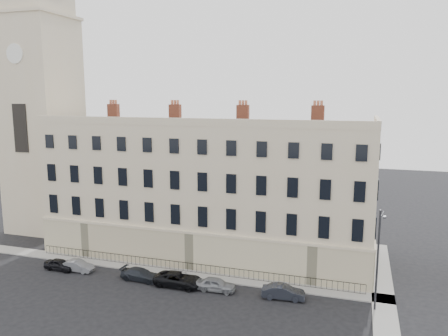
% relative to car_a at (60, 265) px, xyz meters
% --- Properties ---
extents(ground, '(160.00, 160.00, 0.00)m').
position_rel_car_a_xyz_m(ground, '(18.96, -1.99, -0.58)').
color(ground, black).
rests_on(ground, ground).
extents(terrace, '(36.22, 12.22, 17.00)m').
position_rel_car_a_xyz_m(terrace, '(12.99, 9.98, 6.91)').
color(terrace, beige).
rests_on(terrace, ground).
extents(church_tower, '(8.00, 8.13, 44.00)m').
position_rel_car_a_xyz_m(church_tower, '(-11.04, 12.00, 18.08)').
color(church_tower, beige).
rests_on(church_tower, ground).
extents(pavement_terrace, '(48.00, 2.00, 0.12)m').
position_rel_car_a_xyz_m(pavement_terrace, '(8.96, 3.01, -0.52)').
color(pavement_terrace, gray).
rests_on(pavement_terrace, ground).
extents(pavement_east_return, '(2.00, 24.00, 0.12)m').
position_rel_car_a_xyz_m(pavement_east_return, '(31.96, 6.01, -0.52)').
color(pavement_east_return, gray).
rests_on(pavement_east_return, ground).
extents(railings, '(35.00, 0.04, 0.96)m').
position_rel_car_a_xyz_m(railings, '(12.96, 3.41, -0.03)').
color(railings, black).
rests_on(railings, ground).
extents(car_a, '(3.45, 1.48, 1.16)m').
position_rel_car_a_xyz_m(car_a, '(0.00, 0.00, 0.00)').
color(car_a, black).
rests_on(car_a, ground).
extents(car_b, '(3.48, 1.22, 1.15)m').
position_rel_car_a_xyz_m(car_b, '(1.96, 0.27, -0.01)').
color(car_b, slate).
rests_on(car_b, ground).
extents(car_c, '(4.10, 1.83, 1.17)m').
position_rel_car_a_xyz_m(car_c, '(9.24, 0.23, 0.00)').
color(car_c, '#20242B').
rests_on(car_c, ground).
extents(car_d, '(4.77, 2.22, 1.32)m').
position_rel_car_a_xyz_m(car_d, '(13.40, 0.12, 0.08)').
color(car_d, black).
rests_on(car_d, ground).
extents(car_e, '(3.74, 1.60, 1.26)m').
position_rel_car_a_xyz_m(car_e, '(17.13, 0.20, 0.05)').
color(car_e, gray).
rests_on(car_e, ground).
extents(car_f, '(3.96, 1.69, 1.27)m').
position_rel_car_a_xyz_m(car_f, '(23.39, 0.50, 0.05)').
color(car_f, '#21242D').
rests_on(car_f, ground).
extents(streetlamp, '(0.48, 1.89, 8.80)m').
position_rel_car_a_xyz_m(streetlamp, '(31.17, 0.53, 4.29)').
color(streetlamp, '#2F2F34').
rests_on(streetlamp, ground).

